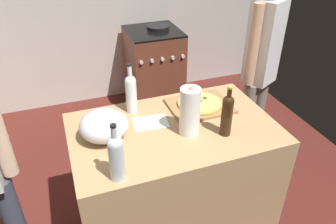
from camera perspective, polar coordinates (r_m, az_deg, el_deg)
ground_plane at (r=3.14m, az=-4.93°, el=-8.92°), size 3.86×3.34×0.02m
counter at (r=2.28m, az=0.88°, el=-12.08°), size 1.24×0.77×0.91m
cutting_board at (r=2.19m, az=5.50°, el=1.09°), size 0.40×0.32×0.02m
pizza at (r=2.18m, az=5.52°, el=1.55°), size 0.30×0.30×0.03m
mixing_bowl at (r=1.89m, az=-11.04°, el=-2.32°), size 0.28×0.28×0.17m
paper_towel_roll at (r=1.87m, az=3.81°, el=0.06°), size 0.12×0.12×0.30m
wine_bottle_dark at (r=2.09m, az=-6.41°, el=3.45°), size 0.07×0.07×0.33m
wine_bottle_clear at (r=1.58m, az=-8.93°, el=-7.53°), size 0.08×0.08×0.32m
wine_bottle_green at (r=1.89m, az=10.19°, el=-0.25°), size 0.07×0.07×0.31m
recipe_sheet at (r=2.03m, az=-3.03°, el=-1.83°), size 0.22×0.17×0.00m
stove at (r=3.83m, az=-2.42°, el=7.60°), size 0.57×0.61×0.94m
person_in_red at (r=2.69m, az=15.73°, el=7.96°), size 0.35×0.28×1.72m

